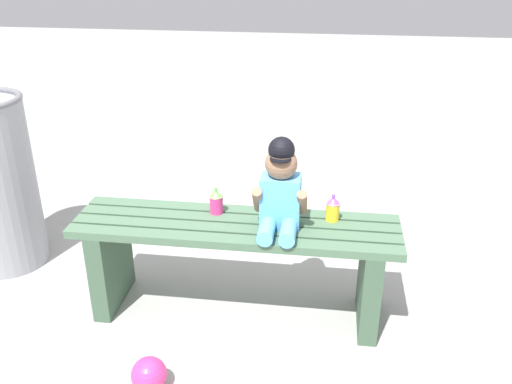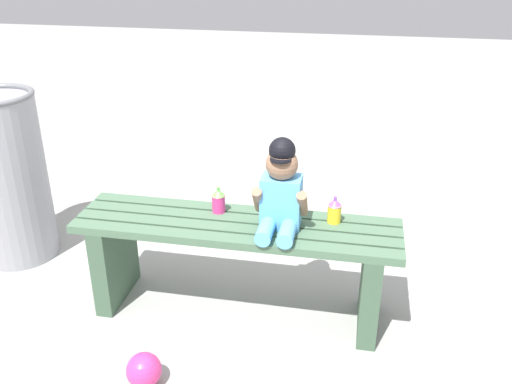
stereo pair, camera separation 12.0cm
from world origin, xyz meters
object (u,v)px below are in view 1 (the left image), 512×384
Objects in this scene: child_figure at (280,190)px; sippy_cup_right at (333,208)px; toy_ball at (149,375)px; park_bench at (236,254)px; sippy_cup_left at (216,201)px.

sippy_cup_right is (0.23, 0.09, -0.12)m from child_figure.
toy_ball is (-0.45, -0.53, -0.58)m from child_figure.
child_figure is at bearing -157.47° from sippy_cup_right.
sippy_cup_left reaches higher than park_bench.
park_bench is at bearing -168.49° from sippy_cup_right.
sippy_cup_right is at bearing 0.00° from sippy_cup_left.
child_figure is 0.27m from sippy_cup_right.
toy_ball is at bearing -115.41° from park_bench.
child_figure is 2.87× the size of toy_ball.
park_bench is at bearing 64.59° from toy_ball.
toy_ball is (-0.15, -0.63, -0.46)m from sippy_cup_left.
toy_ball is at bearing -137.28° from sippy_cup_right.
park_bench is at bearing -40.09° from sippy_cup_left.
sippy_cup_left is (-0.10, 0.09, 0.22)m from park_bench.
sippy_cup_left reaches higher than toy_ball.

